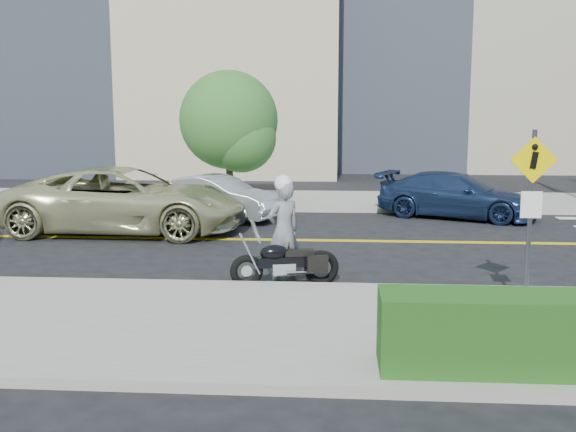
{
  "coord_description": "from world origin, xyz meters",
  "views": [
    {
      "loc": [
        0.91,
        -17.76,
        3.48
      ],
      "look_at": [
        -0.1,
        -3.42,
        1.2
      ],
      "focal_mm": 42.0,
      "sensor_mm": 36.0,
      "label": 1
    }
  ],
  "objects_px": {
    "suv": "(126,200)",
    "parked_car_silver": "(217,198)",
    "motorcyclist": "(284,228)",
    "pedestrian_sign": "(531,201)",
    "motorcycle": "(286,252)",
    "parked_car_blue": "(456,195)"
  },
  "relations": [
    {
      "from": "motorcyclist",
      "to": "parked_car_silver",
      "type": "relative_size",
      "value": 0.51
    },
    {
      "from": "motorcycle",
      "to": "parked_car_blue",
      "type": "xyz_separation_m",
      "value": [
        4.9,
        8.8,
        0.08
      ]
    },
    {
      "from": "parked_car_blue",
      "to": "pedestrian_sign",
      "type": "bearing_deg",
      "value": -160.17
    },
    {
      "from": "motorcycle",
      "to": "parked_car_silver",
      "type": "bearing_deg",
      "value": 95.02
    },
    {
      "from": "suv",
      "to": "parked_car_silver",
      "type": "distance_m",
      "value": 3.35
    },
    {
      "from": "suv",
      "to": "parked_car_blue",
      "type": "bearing_deg",
      "value": -69.4
    },
    {
      "from": "motorcyclist",
      "to": "motorcycle",
      "type": "height_order",
      "value": "motorcyclist"
    },
    {
      "from": "motorcycle",
      "to": "parked_car_blue",
      "type": "bearing_deg",
      "value": 46.6
    },
    {
      "from": "parked_car_silver",
      "to": "pedestrian_sign",
      "type": "bearing_deg",
      "value": -119.77
    },
    {
      "from": "motorcyclist",
      "to": "parked_car_silver",
      "type": "bearing_deg",
      "value": -107.09
    },
    {
      "from": "suv",
      "to": "parked_car_silver",
      "type": "xyz_separation_m",
      "value": [
        2.16,
        2.55,
        -0.24
      ]
    },
    {
      "from": "pedestrian_sign",
      "to": "suv",
      "type": "xyz_separation_m",
      "value": [
        -9.21,
        7.11,
        -1.03
      ]
    },
    {
      "from": "pedestrian_sign",
      "to": "motorcyclist",
      "type": "height_order",
      "value": "pedestrian_sign"
    },
    {
      "from": "pedestrian_sign",
      "to": "parked_car_silver",
      "type": "relative_size",
      "value": 0.71
    },
    {
      "from": "suv",
      "to": "parked_car_silver",
      "type": "relative_size",
      "value": 1.59
    },
    {
      "from": "motorcycle",
      "to": "parked_car_blue",
      "type": "height_order",
      "value": "parked_car_blue"
    },
    {
      "from": "pedestrian_sign",
      "to": "suv",
      "type": "height_order",
      "value": "pedestrian_sign"
    },
    {
      "from": "motorcyclist",
      "to": "parked_car_blue",
      "type": "bearing_deg",
      "value": -157.27
    },
    {
      "from": "suv",
      "to": "pedestrian_sign",
      "type": "bearing_deg",
      "value": -126.12
    },
    {
      "from": "parked_car_silver",
      "to": "motorcyclist",
      "type": "bearing_deg",
      "value": -136.19
    },
    {
      "from": "suv",
      "to": "parked_car_blue",
      "type": "xyz_separation_m",
      "value": [
        9.85,
        3.4,
        -0.2
      ]
    },
    {
      "from": "suv",
      "to": "parked_car_silver",
      "type": "bearing_deg",
      "value": -38.79
    }
  ]
}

